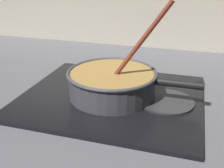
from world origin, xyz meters
TOP-DOWN VIEW (x-y plane):
  - ground at (0.00, 0.00)m, footprint 2.40×1.60m
  - hob_plate at (0.01, 0.16)m, footprint 0.56×0.48m
  - burner_ring at (0.01, 0.16)m, footprint 0.20×0.20m
  - spare_burner at (0.18, 0.16)m, footprint 0.17×0.17m
  - cooking_pan at (0.01, 0.16)m, footprint 0.41×0.28m

SIDE VIEW (x-z plane):
  - ground at x=0.00m, z-range -0.04..0.00m
  - hob_plate at x=0.01m, z-range 0.00..0.01m
  - spare_burner at x=0.18m, z-range 0.01..0.02m
  - burner_ring at x=0.01m, z-range 0.01..0.02m
  - cooking_pan at x=0.01m, z-range -0.09..0.21m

